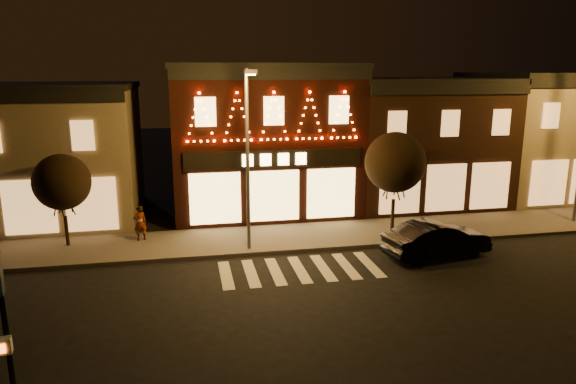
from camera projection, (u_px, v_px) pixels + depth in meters
name	position (u px, v px, depth m)	size (l,w,h in m)	color
ground	(325.00, 313.00, 17.48)	(120.00, 120.00, 0.00)	black
sidewalk_far	(322.00, 235.00, 25.48)	(44.00, 4.00, 0.15)	#47423D
building_left	(19.00, 153.00, 27.51)	(12.20, 8.28, 7.30)	#796956
building_pulp	(262.00, 138.00, 29.87)	(10.20, 8.34, 8.30)	black
building_right_a	(416.00, 140.00, 31.80)	(9.20, 8.28, 7.50)	#321B11
building_right_b	(547.00, 135.00, 33.49)	(9.20, 8.28, 7.80)	#796956
streetlamp_mid	(248.00, 147.00, 22.13)	(0.50, 1.80, 7.89)	#59595E
tree_left	(62.00, 182.00, 23.16)	(2.52, 2.52, 4.21)	black
tree_right	(395.00, 162.00, 25.17)	(2.95, 2.95, 4.93)	black
dark_sedan	(437.00, 239.00, 22.62)	(1.66, 4.77, 1.57)	black
pedestrian	(140.00, 223.00, 24.37)	(0.61, 0.40, 1.66)	gray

